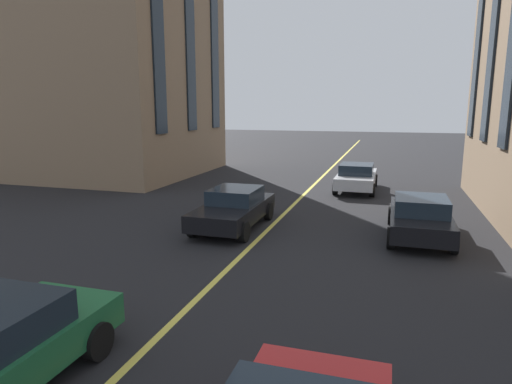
{
  "coord_description": "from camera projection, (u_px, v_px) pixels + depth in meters",
  "views": [
    {
      "loc": [
        2.76,
        -3.91,
        4.15
      ],
      "look_at": [
        14.08,
        -0.42,
        1.86
      ],
      "focal_mm": 30.94,
      "sensor_mm": 36.0,
      "label": 1
    }
  ],
  "objects": [
    {
      "name": "lane_centre_line",
      "position": [
        289.0,
        210.0,
        18.1
      ],
      "size": [
        80.0,
        0.16,
        0.01
      ],
      "color": "#D8C64C",
      "rests_on": "ground_plane"
    },
    {
      "name": "building_left_near",
      "position": [
        92.0,
        9.0,
        26.64
      ],
      "size": [
        11.02,
        12.9,
        19.91
      ],
      "color": "#846B51",
      "rests_on": "ground_plane"
    },
    {
      "name": "car_silver_trailing",
      "position": [
        356.0,
        177.0,
        22.1
      ],
      "size": [
        4.4,
        1.95,
        1.37
      ],
      "color": "#B7BABF",
      "rests_on": "ground_plane"
    },
    {
      "name": "car_black_parked_b",
      "position": [
        234.0,
        208.0,
        15.32
      ],
      "size": [
        4.4,
        1.95,
        1.37
      ],
      "color": "black",
      "rests_on": "ground_plane"
    },
    {
      "name": "car_black_oncoming",
      "position": [
        420.0,
        217.0,
        14.08
      ],
      "size": [
        4.4,
        1.95,
        1.37
      ],
      "color": "black",
      "rests_on": "ground_plane"
    }
  ]
}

